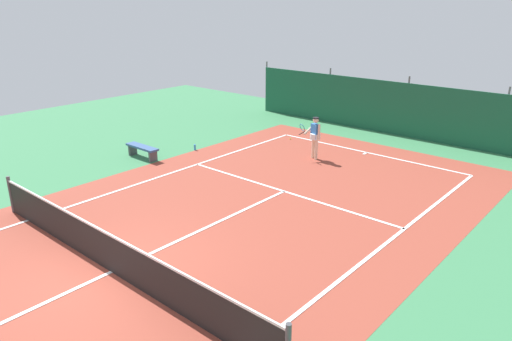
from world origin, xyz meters
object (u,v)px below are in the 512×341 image
Objects in this scene: tennis_player at (315,135)px; parked_car at (462,114)px; tennis_ball_near_player at (290,139)px; tennis_net at (110,252)px; water_bottle at (195,147)px; courtside_bench at (142,149)px.

tennis_player is 0.37× the size of parked_car.
tennis_net is at bearing -72.80° from tennis_ball_near_player.
water_bottle is (-4.34, -2.29, -0.84)m from tennis_player.
water_bottle is (-7.22, -10.14, -0.72)m from parked_car.
tennis_player is at bearing 27.77° from water_bottle.
tennis_player reaches higher than courtside_bench.
parked_car is 12.47m from water_bottle.
tennis_net is 6.17× the size of tennis_player.
courtside_bench is at bearing 60.46° from tennis_player.
tennis_net is 2.30× the size of parked_car.
tennis_player is at bearing -34.05° from tennis_ball_near_player.
tennis_ball_near_player is at bearing -136.98° from parked_car.
parked_car is at bearing 84.61° from tennis_net.
parked_car reaches higher than water_bottle.
tennis_player reaches higher than tennis_net.
tennis_net is 6.33× the size of courtside_bench.
water_bottle is (0.76, 2.04, -0.25)m from courtside_bench.
tennis_player is 4.98m from water_bottle.
tennis_net reaches higher than courtside_bench.
tennis_ball_near_player is at bearing 64.91° from courtside_bench.
tennis_player is at bearing 40.33° from courtside_bench.
tennis_ball_near_player is at bearing 62.56° from water_bottle.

